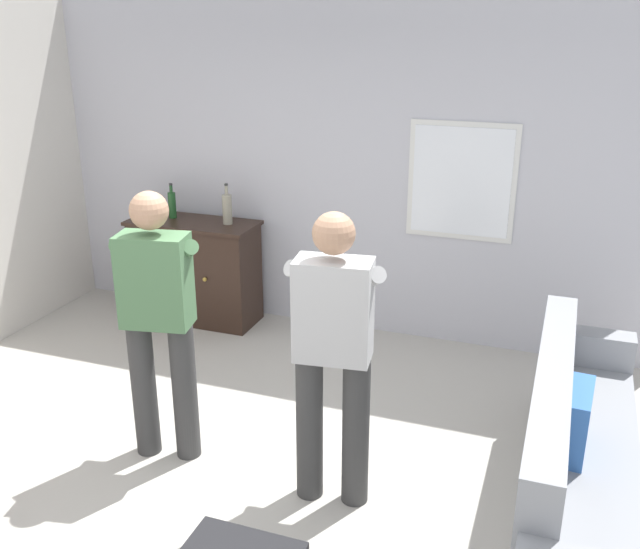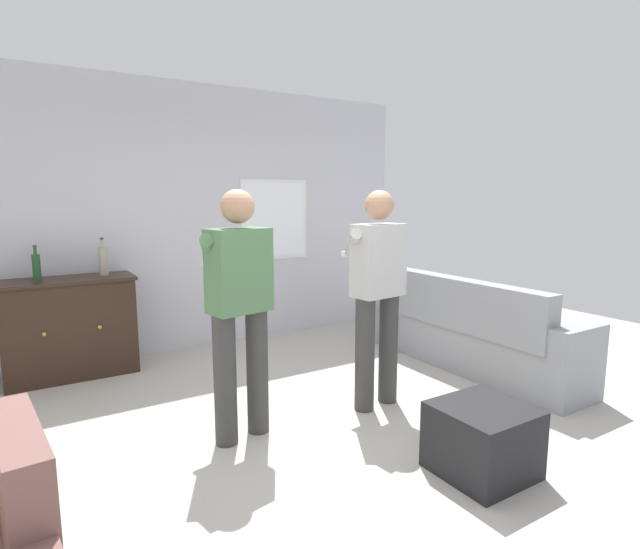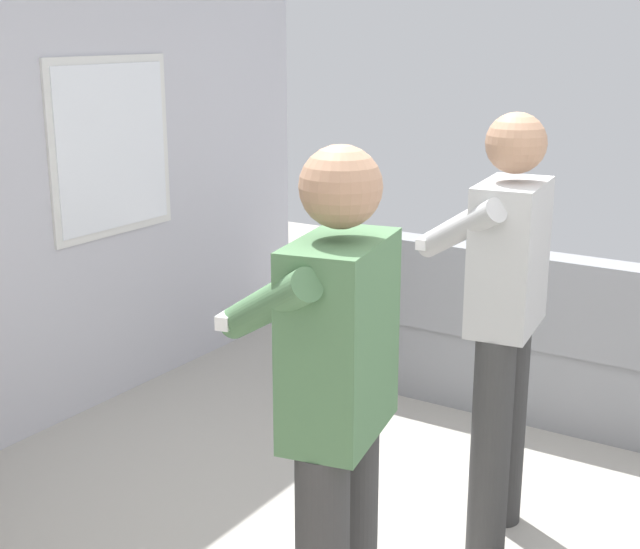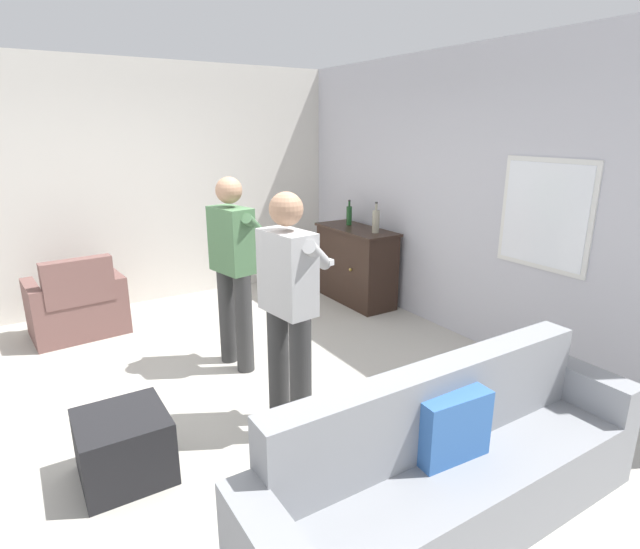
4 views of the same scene
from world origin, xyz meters
name	(u,v)px [view 1 (image 1 of 4)]	position (x,y,z in m)	size (l,w,h in m)	color
ground	(197,502)	(0.00, 0.00, 0.00)	(10.40, 10.40, 0.00)	#B2ADA3
wall_back_with_window	(347,167)	(0.02, 2.66, 1.40)	(5.20, 0.15, 2.80)	silver
couch	(574,464)	(1.97, 0.59, 0.33)	(0.57, 2.39, 0.89)	gray
sideboard_cabinet	(196,271)	(-1.26, 2.30, 0.46)	(1.13, 0.49, 0.91)	black
bottle_wine_green	(172,204)	(-1.48, 2.35, 1.03)	(0.07, 0.07, 0.31)	#1E4C23
bottle_liquor_amber	(227,209)	(-0.94, 2.33, 1.04)	(0.08, 0.08, 0.35)	gray
person_standing_left	(159,315)	(-0.41, 0.39, 0.94)	(0.55, 0.51, 1.68)	#383838
person_standing_right	(333,347)	(0.70, 0.33, 0.94)	(0.55, 0.50, 1.68)	#383838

